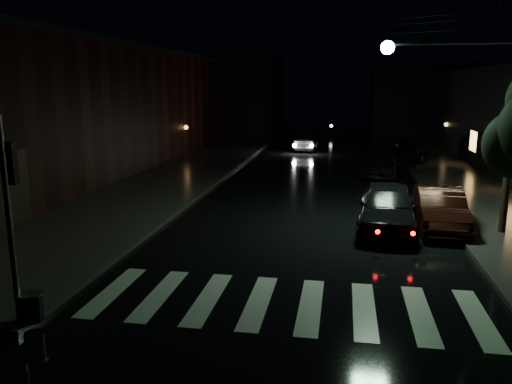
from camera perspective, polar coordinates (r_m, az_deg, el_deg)
The scene contains 14 objects.
ground at distance 11.98m, azimuth -11.82°, elevation -12.37°, with size 120.00×120.00×0.00m, color black.
sidewalk_left at distance 26.24m, azimuth -10.79°, elevation 1.25°, with size 6.00×44.00×0.15m, color #282826.
sidewalk_right at distance 25.25m, azimuth 23.00°, elevation 0.07°, with size 4.00×44.00×0.15m, color #282826.
building_left at distance 30.74m, azimuth -22.15°, elevation 8.58°, with size 10.00×36.00×7.00m, color black.
building_far_left at distance 56.90m, azimuth -4.62°, elevation 11.13°, with size 14.00×10.00×8.00m, color black.
building_far_right at distance 55.98m, azimuth 20.32°, elevation 9.90°, with size 14.00×10.00×7.00m, color black.
crosswalk at distance 11.73m, azimuth 3.23°, elevation -12.64°, with size 9.00×3.00×0.01m, color beige.
signal_pole_corner at distance 11.23m, azimuth -25.26°, elevation -6.56°, with size 0.68×0.61×4.20m.
utility_pole at distance 17.71m, azimuth 25.49°, elevation 9.93°, with size 4.92×0.44×8.00m.
parked_car_a at distance 17.74m, azimuth 14.83°, elevation -1.67°, with size 1.92×4.78×1.63m, color black.
parked_car_b at distance 18.50m, azimuth 20.25°, elevation -1.79°, with size 1.51×4.33×1.43m, color black.
parked_car_c at distance 28.96m, azimuth 13.95°, elevation 3.36°, with size 1.95×4.79×1.39m, color black.
parked_car_d at distance 33.37m, azimuth 15.74°, elevation 4.51°, with size 2.56×5.55×1.54m, color black.
oncoming_car at distance 38.70m, azimuth 5.78°, elevation 5.74°, with size 1.43×4.11×1.36m, color black.
Camera 1 is at (4.20, -10.09, 4.91)m, focal length 35.00 mm.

